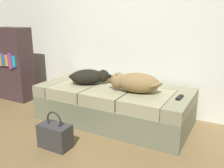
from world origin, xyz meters
TOP-DOWN VIEW (x-y plane):
  - ground_plane at (0.00, 0.00)m, footprint 10.00×10.00m
  - back_wall at (0.00, 1.55)m, footprint 6.40×0.10m
  - couch at (0.00, 0.99)m, footprint 1.82×0.86m
  - dog_dark at (-0.32, 0.96)m, footprint 0.50×0.43m
  - dog_tan at (0.29, 0.92)m, footprint 0.64×0.34m
  - tv_remote at (0.80, 0.94)m, footprint 0.05×0.15m
  - handbag at (-0.21, 0.15)m, footprint 0.32×0.18m
  - bookshelf at (-1.74, 1.01)m, footprint 0.56×0.30m

SIDE VIEW (x-z plane):
  - ground_plane at x=0.00m, z-range 0.00..0.00m
  - handbag at x=-0.21m, z-range -0.06..0.31m
  - couch at x=0.00m, z-range 0.00..0.43m
  - tv_remote at x=0.80m, z-range 0.44..0.46m
  - dog_dark at x=-0.32m, z-range 0.44..0.63m
  - dog_tan at x=0.29m, z-range 0.44..0.66m
  - bookshelf at x=-1.74m, z-range 0.00..1.10m
  - back_wall at x=0.00m, z-range 0.00..2.80m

